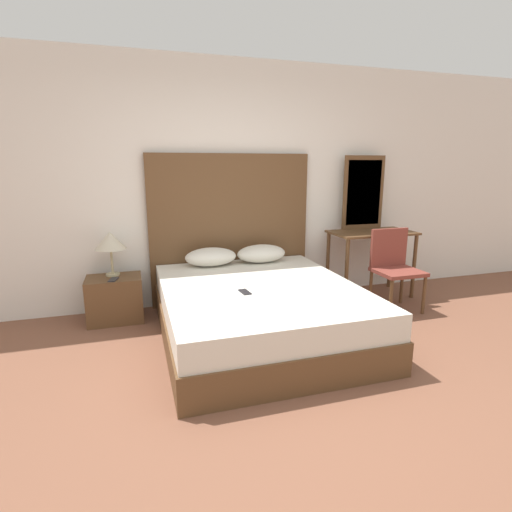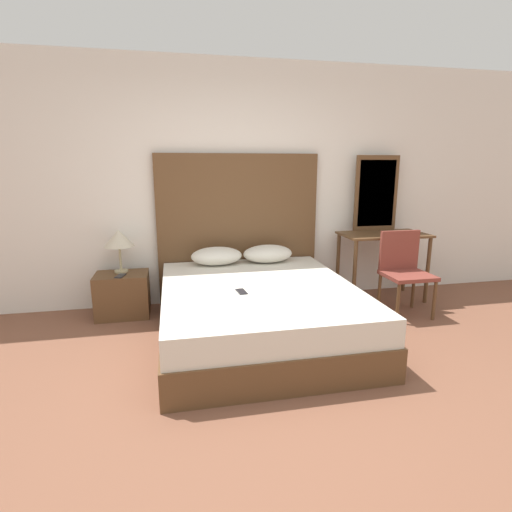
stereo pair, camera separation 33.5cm
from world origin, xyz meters
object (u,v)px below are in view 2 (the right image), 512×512
(bed, at_px, (258,311))
(table_lamp, at_px, (119,239))
(phone_on_nightstand, at_px, (120,276))
(vanity_desk, at_px, (383,245))
(phone_on_bed, at_px, (241,292))
(nightstand, at_px, (123,295))
(chair, at_px, (404,267))

(bed, height_order, table_lamp, table_lamp)
(phone_on_nightstand, xyz_separation_m, vanity_desk, (2.95, 0.04, 0.20))
(phone_on_bed, xyz_separation_m, phone_on_nightstand, (-1.10, 0.89, -0.04))
(nightstand, bearing_deg, phone_on_nightstand, -86.93)
(phone_on_bed, distance_m, vanity_desk, 2.07)
(bed, height_order, nightstand, bed)
(nightstand, relative_size, table_lamp, 1.19)
(nightstand, height_order, chair, chair)
(table_lamp, xyz_separation_m, chair, (2.96, -0.59, -0.31))
(nightstand, bearing_deg, chair, -9.88)
(bed, height_order, phone_on_bed, phone_on_bed)
(table_lamp, distance_m, chair, 3.04)
(phone_on_nightstand, height_order, chair, chair)
(phone_on_bed, distance_m, phone_on_nightstand, 1.42)
(bed, xyz_separation_m, chair, (1.66, 0.31, 0.26))
(phone_on_bed, height_order, table_lamp, table_lamp)
(bed, relative_size, chair, 2.37)
(phone_on_bed, relative_size, table_lamp, 0.34)
(nightstand, height_order, vanity_desk, vanity_desk)
(bed, xyz_separation_m, phone_on_nightstand, (-1.29, 0.72, 0.22))
(bed, bearing_deg, vanity_desk, 24.57)
(bed, height_order, phone_on_nightstand, bed)
(bed, bearing_deg, phone_on_bed, -137.74)
(bed, bearing_deg, nightstand, 147.62)
(phone_on_bed, relative_size, vanity_desk, 0.16)
(table_lamp, bearing_deg, bed, -34.72)
(bed, distance_m, vanity_desk, 1.87)
(nightstand, distance_m, vanity_desk, 2.98)
(nightstand, distance_m, table_lamp, 0.59)
(nightstand, xyz_separation_m, chair, (2.96, -0.51, 0.28))
(table_lamp, distance_m, phone_on_nightstand, 0.40)
(nightstand, xyz_separation_m, vanity_desk, (2.95, -0.06, 0.43))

